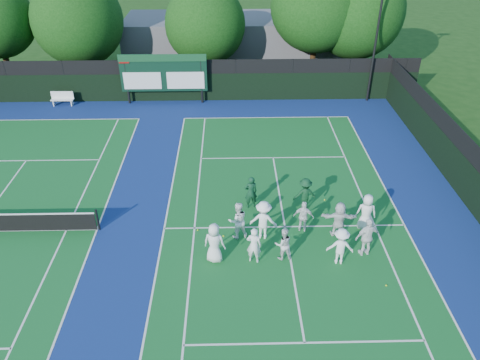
{
  "coord_description": "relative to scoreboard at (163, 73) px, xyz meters",
  "views": [
    {
      "loc": [
        -2.44,
        -15.83,
        13.14
      ],
      "look_at": [
        -2.0,
        3.0,
        1.3
      ],
      "focal_mm": 35.0,
      "sensor_mm": 36.0,
      "label": 1
    }
  ],
  "objects": [
    {
      "name": "coach_right",
      "position": [
        8.06,
        -13.18,
        -1.36
      ],
      "size": [
        1.15,
        0.75,
        1.67
      ],
      "primitive_type": "imported",
      "rotation": [
        0.0,
        0.0,
        3.27
      ],
      "color": "#0F3A1E",
      "rests_on": "ground"
    },
    {
      "name": "player_front_4",
      "position": [
        10.17,
        -16.5,
        -1.28
      ],
      "size": [
        1.14,
        0.68,
        1.82
      ],
      "primitive_type": "imported",
      "rotation": [
        0.0,
        0.0,
        3.38
      ],
      "color": "white",
      "rests_on": "ground"
    },
    {
      "name": "tree_d",
      "position": [
        11.17,
        3.99,
        3.49
      ],
      "size": [
        6.83,
        6.83,
        9.28
      ],
      "color": "black",
      "rests_on": "ground"
    },
    {
      "name": "court_apron",
      "position": [
        1.01,
        -14.59,
        -2.19
      ],
      "size": [
        34.0,
        32.0,
        0.01
      ],
      "primitive_type": "cube",
      "color": "navy",
      "rests_on": "ground"
    },
    {
      "name": "ground",
      "position": [
        7.01,
        -15.59,
        -2.19
      ],
      "size": [
        120.0,
        120.0,
        0.0
      ],
      "primitive_type": "plane",
      "color": "#173B10",
      "rests_on": "ground"
    },
    {
      "name": "player_front_2",
      "position": [
        6.69,
        -16.67,
        -1.44
      ],
      "size": [
        0.81,
        0.67,
        1.5
      ],
      "primitive_type": "imported",
      "rotation": [
        0.0,
        0.0,
        3.29
      ],
      "color": "silver",
      "rests_on": "ground"
    },
    {
      "name": "player_front_0",
      "position": [
        3.88,
        -16.73,
        -1.28
      ],
      "size": [
        1.01,
        0.79,
        1.82
      ],
      "primitive_type": "imported",
      "rotation": [
        0.0,
        0.0,
        2.88
      ],
      "color": "white",
      "rests_on": "ground"
    },
    {
      "name": "player_back_4",
      "position": [
        10.57,
        -14.76,
        -1.3
      ],
      "size": [
        0.96,
        0.72,
        1.78
      ],
      "primitive_type": "imported",
      "rotation": [
        0.0,
        0.0,
        2.95
      ],
      "color": "white",
      "rests_on": "ground"
    },
    {
      "name": "scoreboard",
      "position": [
        0.0,
        0.0,
        0.0
      ],
      "size": [
        6.0,
        0.21,
        3.55
      ],
      "color": "black",
      "rests_on": "ground"
    },
    {
      "name": "light_pole_right",
      "position": [
        14.51,
        0.11,
        4.11
      ],
      "size": [
        1.2,
        0.3,
        10.12
      ],
      "color": "black",
      "rests_on": "ground"
    },
    {
      "name": "player_back_2",
      "position": [
        7.78,
        -14.85,
        -1.42
      ],
      "size": [
        0.97,
        0.57,
        1.54
      ],
      "primitive_type": "imported",
      "rotation": [
        0.0,
        0.0,
        2.91
      ],
      "color": "white",
      "rests_on": "ground"
    },
    {
      "name": "tennis_ball_4",
      "position": [
        9.2,
        -12.51,
        -2.16
      ],
      "size": [
        0.07,
        0.07,
        0.07
      ],
      "primitive_type": "sphere",
      "color": "#DBEE1C",
      "rests_on": "ground"
    },
    {
      "name": "tennis_ball_3",
      "position": [
        3.06,
        -14.77,
        -2.16
      ],
      "size": [
        0.07,
        0.07,
        0.07
      ],
      "primitive_type": "sphere",
      "color": "#DBEE1C",
      "rests_on": "ground"
    },
    {
      "name": "back_fence",
      "position": [
        1.01,
        0.41,
        -0.83
      ],
      "size": [
        34.0,
        0.08,
        3.0
      ],
      "color": "black",
      "rests_on": "ground"
    },
    {
      "name": "tennis_ball_5",
      "position": [
        9.19,
        -16.48,
        -2.16
      ],
      "size": [
        0.07,
        0.07,
        0.07
      ],
      "primitive_type": "sphere",
      "color": "#DBEE1C",
      "rests_on": "ground"
    },
    {
      "name": "tree_e",
      "position": [
        14.16,
        3.99,
        3.02
      ],
      "size": [
        6.87,
        6.87,
        8.82
      ],
      "color": "black",
      "rests_on": "ground"
    },
    {
      "name": "bench",
      "position": [
        -7.21,
        -0.21,
        -1.66
      ],
      "size": [
        1.57,
        0.45,
        0.99
      ],
      "color": "white",
      "rests_on": "ground"
    },
    {
      "name": "player_front_1",
      "position": [
        5.48,
        -16.83,
        -1.35
      ],
      "size": [
        0.69,
        0.52,
        1.68
      ],
      "primitive_type": "imported",
      "rotation": [
        0.0,
        0.0,
        2.93
      ],
      "color": "white",
      "rests_on": "ground"
    },
    {
      "name": "player_back_3",
      "position": [
        9.28,
        -15.18,
        -1.35
      ],
      "size": [
        1.6,
        0.62,
        1.69
      ],
      "primitive_type": "imported",
      "rotation": [
        0.0,
        0.0,
        3.06
      ],
      "color": "silver",
      "rests_on": "ground"
    },
    {
      "name": "player_back_0",
      "position": [
        4.85,
        -15.21,
        -1.3
      ],
      "size": [
        0.99,
        0.85,
        1.77
      ],
      "primitive_type": "imported",
      "rotation": [
        0.0,
        0.0,
        3.37
      ],
      "color": "white",
      "rests_on": "ground"
    },
    {
      "name": "coach_left",
      "position": [
        5.52,
        -12.97,
        -1.34
      ],
      "size": [
        0.69,
        0.53,
        1.69
      ],
      "primitive_type": "imported",
      "rotation": [
        0.0,
        0.0,
        3.35
      ],
      "color": "#0F3921",
      "rests_on": "ground"
    },
    {
      "name": "clubhouse",
      "position": [
        5.01,
        8.41,
        -0.19
      ],
      "size": [
        18.0,
        6.0,
        4.0
      ],
      "primitive_type": "cube",
      "color": "slate",
      "rests_on": "ground"
    },
    {
      "name": "tree_b",
      "position": [
        -6.31,
        3.99,
        2.51
      ],
      "size": [
        6.58,
        6.58,
        8.16
      ],
      "color": "black",
      "rests_on": "ground"
    },
    {
      "name": "tennis_ball_0",
      "position": [
        4.21,
        -15.22,
        -2.16
      ],
      "size": [
        0.07,
        0.07,
        0.07
      ],
      "primitive_type": "sphere",
      "color": "#DBEE1C",
      "rests_on": "ground"
    },
    {
      "name": "tennis_ball_1",
      "position": [
        8.94,
        -13.69,
        -2.16
      ],
      "size": [
        0.07,
        0.07,
        0.07
      ],
      "primitive_type": "sphere",
      "color": "#DBEE1C",
      "rests_on": "ground"
    },
    {
      "name": "player_back_1",
      "position": [
        5.96,
        -15.28,
        -1.26
      ],
      "size": [
        1.31,
        0.92,
        1.86
      ],
      "primitive_type": "imported",
      "rotation": [
        0.0,
        0.0,
        2.94
      ],
      "color": "white",
      "rests_on": "ground"
    },
    {
      "name": "tennis_ball_2",
      "position": [
        10.55,
        -18.4,
        -2.16
      ],
      "size": [
        0.07,
        0.07,
        0.07
      ],
      "primitive_type": "sphere",
      "color": "#DBEE1C",
      "rests_on": "ground"
    },
    {
      "name": "tree_c",
      "position": [
        2.98,
        3.99,
        2.18
      ],
      "size": [
        5.94,
        5.94,
        7.5
      ],
      "color": "black",
      "rests_on": "ground"
    },
    {
      "name": "near_court",
      "position": [
        7.01,
        -14.59,
        -2.18
      ],
      "size": [
        11.05,
        23.85,
        0.01
      ],
      "color": "#125B23",
      "rests_on": "ground"
    },
    {
      "name": "player_front_3",
      "position": [
        8.97,
        -16.98,
        -1.35
      ],
      "size": [
        1.15,
        0.75,
        1.68
      ],
      "primitive_type": "imported",
      "rotation": [
        0.0,
        0.0,
        3.02
      ],
      "color": "white",
      "rests_on": "ground"
    }
  ]
}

